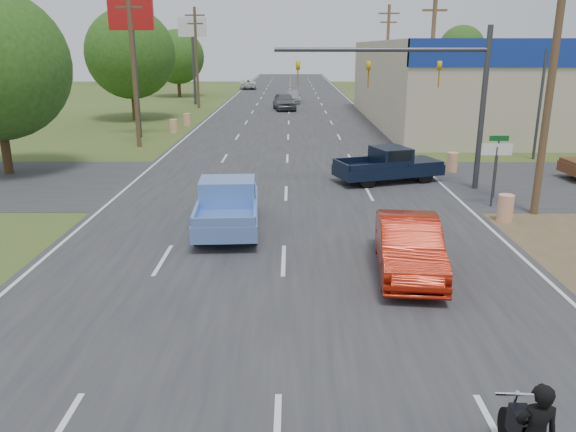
{
  "coord_description": "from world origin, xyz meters",
  "views": [
    {
      "loc": [
        0.23,
        -7.6,
        6.09
      ],
      "look_at": [
        0.13,
        8.31,
        1.3
      ],
      "focal_mm": 35.0,
      "sensor_mm": 36.0,
      "label": 1
    }
  ],
  "objects_px": {
    "blue_pickup": "(228,203)",
    "red_convertible": "(409,247)",
    "navy_pickup": "(391,164)",
    "distant_car_grey": "(284,101)",
    "distant_car_white": "(248,84)",
    "distant_car_silver": "(292,97)"
  },
  "relations": [
    {
      "from": "distant_car_grey",
      "to": "red_convertible",
      "type": "bearing_deg",
      "value": -92.65
    },
    {
      "from": "blue_pickup",
      "to": "distant_car_silver",
      "type": "bearing_deg",
      "value": 83.69
    },
    {
      "from": "navy_pickup",
      "to": "distant_car_white",
      "type": "xyz_separation_m",
      "value": [
        -11.27,
        61.96,
        -0.09
      ]
    },
    {
      "from": "blue_pickup",
      "to": "red_convertible",
      "type": "bearing_deg",
      "value": -40.05
    },
    {
      "from": "blue_pickup",
      "to": "distant_car_white",
      "type": "relative_size",
      "value": 1.03
    },
    {
      "from": "red_convertible",
      "to": "navy_pickup",
      "type": "bearing_deg",
      "value": 88.39
    },
    {
      "from": "navy_pickup",
      "to": "distant_car_white",
      "type": "bearing_deg",
      "value": 171.28
    },
    {
      "from": "navy_pickup",
      "to": "distant_car_white",
      "type": "height_order",
      "value": "navy_pickup"
    },
    {
      "from": "distant_car_silver",
      "to": "distant_car_white",
      "type": "distance_m",
      "value": 23.54
    },
    {
      "from": "distant_car_grey",
      "to": "distant_car_white",
      "type": "relative_size",
      "value": 0.94
    },
    {
      "from": "red_convertible",
      "to": "distant_car_grey",
      "type": "bearing_deg",
      "value": 100.77
    },
    {
      "from": "distant_car_silver",
      "to": "distant_car_white",
      "type": "relative_size",
      "value": 0.88
    },
    {
      "from": "red_convertible",
      "to": "distant_car_silver",
      "type": "height_order",
      "value": "red_convertible"
    },
    {
      "from": "distant_car_grey",
      "to": "distant_car_silver",
      "type": "relative_size",
      "value": 1.08
    },
    {
      "from": "red_convertible",
      "to": "distant_car_silver",
      "type": "distance_m",
      "value": 50.68
    },
    {
      "from": "blue_pickup",
      "to": "distant_car_grey",
      "type": "bearing_deg",
      "value": 84.37
    },
    {
      "from": "navy_pickup",
      "to": "distant_car_silver",
      "type": "bearing_deg",
      "value": 167.56
    },
    {
      "from": "distant_car_grey",
      "to": "distant_car_silver",
      "type": "bearing_deg",
      "value": 75.68
    },
    {
      "from": "red_convertible",
      "to": "distant_car_grey",
      "type": "height_order",
      "value": "distant_car_grey"
    },
    {
      "from": "distant_car_grey",
      "to": "distant_car_silver",
      "type": "height_order",
      "value": "distant_car_grey"
    },
    {
      "from": "navy_pickup",
      "to": "distant_car_grey",
      "type": "bearing_deg",
      "value": 170.56
    },
    {
      "from": "red_convertible",
      "to": "navy_pickup",
      "type": "relative_size",
      "value": 0.89
    }
  ]
}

